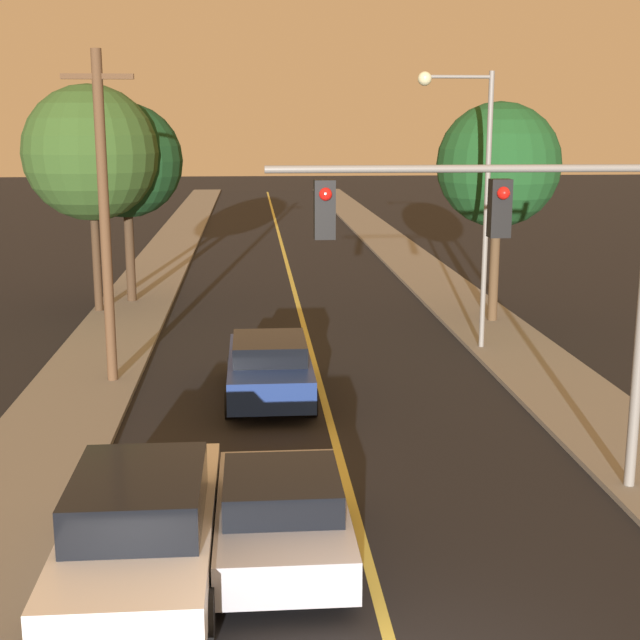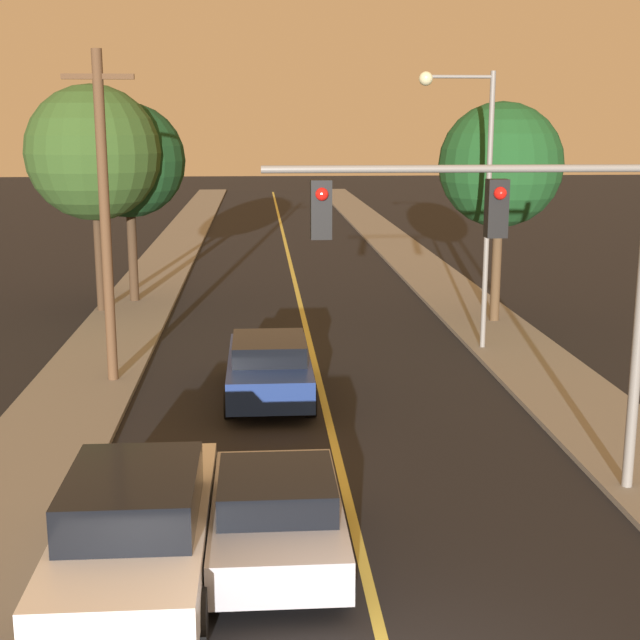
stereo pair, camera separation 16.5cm
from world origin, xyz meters
TOP-DOWN VIEW (x-y plane):
  - road_surface at (0.00, 36.00)m, footprint 8.62×80.00m
  - sidewalk_left at (-5.56, 36.00)m, footprint 2.50×80.00m
  - sidewalk_right at (5.56, 36.00)m, footprint 2.50×80.00m
  - car_near_lane_front at (-1.21, 3.39)m, footprint 1.95×3.88m
  - car_near_lane_second at (-1.21, 11.02)m, footprint 1.94×4.43m
  - car_outer_lane_front at (-3.10, 2.91)m, footprint 2.04×5.08m
  - traffic_signal_mast at (2.60, 5.30)m, footprint 6.15×0.42m
  - streetlamp_right at (4.20, 14.92)m, footprint 1.99×0.36m
  - utility_pole_left at (-4.91, 12.42)m, footprint 1.60×0.24m
  - tree_left_near at (-5.70, 22.24)m, footprint 3.80×3.80m
  - tree_left_far at (-6.56, 20.65)m, footprint 4.25×4.25m
  - tree_right_near at (5.86, 18.22)m, footprint 3.71×3.71m

SIDE VIEW (x-z plane):
  - road_surface at x=0.00m, z-range 0.00..0.01m
  - sidewalk_left at x=-5.56m, z-range 0.00..0.12m
  - sidewalk_right at x=5.56m, z-range 0.00..0.12m
  - car_near_lane_front at x=-1.21m, z-range 0.03..1.36m
  - car_near_lane_second at x=-1.21m, z-range 0.02..1.45m
  - car_outer_lane_front at x=-3.10m, z-range 0.01..1.61m
  - utility_pole_left at x=-4.91m, z-range 0.28..7.85m
  - traffic_signal_mast at x=2.60m, z-range 1.38..6.90m
  - streetlamp_right at x=4.20m, z-range 1.15..8.43m
  - tree_left_near at x=-5.70m, z-range 1.53..8.19m
  - tree_right_near at x=5.86m, z-range 1.55..8.17m
  - tree_left_far at x=-6.56m, z-range 1.58..8.76m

